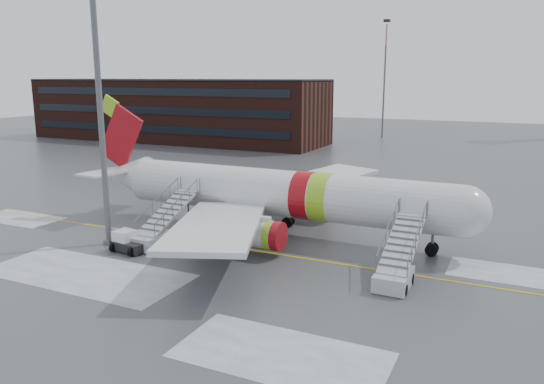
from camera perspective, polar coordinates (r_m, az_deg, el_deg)
The scene contains 8 objects.
ground at distance 41.69m, azimuth -3.59°, elevation -5.58°, with size 260.00×260.00×0.00m, color #494C4F.
airliner at distance 43.50m, azimuth -0.00°, elevation -0.13°, with size 35.03×32.97×11.18m.
airstair_fwd at distance 34.53m, azimuth 13.26°, elevation -7.88°, with size 2.05×7.70×3.48m.
airstair_aft at distance 42.10m, azimuth -12.21°, elevation -4.14°, with size 2.05×7.70×3.48m.
pushback_tug at distance 41.16m, azimuth -15.25°, elevation -5.24°, with size 2.87×2.30×1.55m.
light_mast_near at distance 41.59m, azimuth -18.24°, elevation 11.93°, with size 1.20×1.20×25.00m.
terminal_building at distance 110.52m, azimuth -10.39°, elevation 8.70°, with size 62.00×16.11×12.30m.
light_mast_far_n at distance 115.93m, azimuth 12.04°, elevation 12.57°, with size 1.20×1.20×24.25m.
Camera 1 is at (19.31, -34.66, 12.79)m, focal length 35.00 mm.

